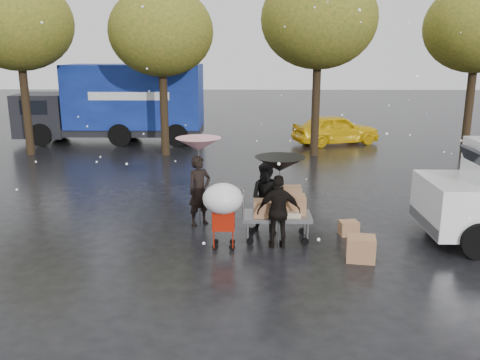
{
  "coord_description": "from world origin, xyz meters",
  "views": [
    {
      "loc": [
        -0.14,
        -10.12,
        4.12
      ],
      "look_at": [
        -0.33,
        1.0,
        1.27
      ],
      "focal_mm": 38.0,
      "sensor_mm": 36.0,
      "label": 1
    }
  ],
  "objects_px": {
    "vendor_cart": "(281,209)",
    "shopping_cart": "(223,202)",
    "blue_truck": "(117,103)",
    "yellow_taxi": "(336,129)",
    "person_black": "(279,212)",
    "person_pink": "(200,191)"
  },
  "relations": [
    {
      "from": "vendor_cart",
      "to": "shopping_cart",
      "type": "relative_size",
      "value": 1.04
    },
    {
      "from": "shopping_cart",
      "to": "vendor_cart",
      "type": "bearing_deg",
      "value": 26.89
    },
    {
      "from": "blue_truck",
      "to": "yellow_taxi",
      "type": "relative_size",
      "value": 2.13
    },
    {
      "from": "person_black",
      "to": "shopping_cart",
      "type": "distance_m",
      "value": 1.22
    },
    {
      "from": "vendor_cart",
      "to": "blue_truck",
      "type": "xyz_separation_m",
      "value": [
        -6.71,
        12.44,
        1.03
      ]
    },
    {
      "from": "person_pink",
      "to": "yellow_taxi",
      "type": "height_order",
      "value": "person_pink"
    },
    {
      "from": "person_pink",
      "to": "person_black",
      "type": "xyz_separation_m",
      "value": [
        1.82,
        -1.45,
        -0.05
      ]
    },
    {
      "from": "shopping_cart",
      "to": "blue_truck",
      "type": "bearing_deg",
      "value": 112.68
    },
    {
      "from": "person_black",
      "to": "vendor_cart",
      "type": "xyz_separation_m",
      "value": [
        0.07,
        0.43,
        -0.07
      ]
    },
    {
      "from": "vendor_cart",
      "to": "person_black",
      "type": "bearing_deg",
      "value": -99.8
    },
    {
      "from": "yellow_taxi",
      "to": "vendor_cart",
      "type": "bearing_deg",
      "value": 146.87
    },
    {
      "from": "person_black",
      "to": "vendor_cart",
      "type": "distance_m",
      "value": 0.44
    },
    {
      "from": "person_pink",
      "to": "shopping_cart",
      "type": "relative_size",
      "value": 1.16
    },
    {
      "from": "vendor_cart",
      "to": "yellow_taxi",
      "type": "distance_m",
      "value": 12.47
    },
    {
      "from": "shopping_cart",
      "to": "person_pink",
      "type": "bearing_deg",
      "value": 111.4
    },
    {
      "from": "person_black",
      "to": "yellow_taxi",
      "type": "height_order",
      "value": "person_black"
    },
    {
      "from": "person_pink",
      "to": "person_black",
      "type": "bearing_deg",
      "value": -77.27
    },
    {
      "from": "blue_truck",
      "to": "yellow_taxi",
      "type": "bearing_deg",
      "value": -2.26
    },
    {
      "from": "yellow_taxi",
      "to": "person_pink",
      "type": "bearing_deg",
      "value": 136.93
    },
    {
      "from": "shopping_cart",
      "to": "yellow_taxi",
      "type": "relative_size",
      "value": 0.38
    },
    {
      "from": "person_black",
      "to": "vendor_cart",
      "type": "relative_size",
      "value": 1.05
    },
    {
      "from": "person_black",
      "to": "vendor_cart",
      "type": "bearing_deg",
      "value": -102.77
    }
  ]
}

